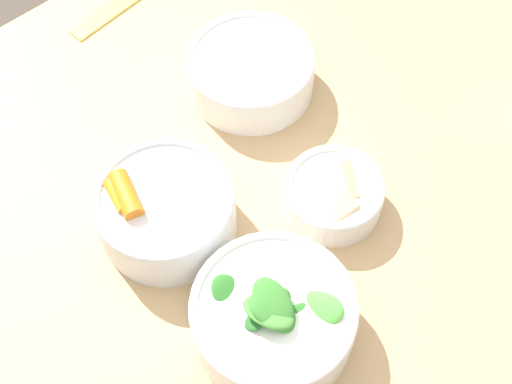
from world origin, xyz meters
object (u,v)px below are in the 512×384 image
object	(u,v)px
bowl_beans_hotdog	(251,72)
bowl_greens	(274,317)
bowl_carrots	(165,210)
bowl_cookies	(333,193)

from	to	relation	value
bowl_beans_hotdog	bowl_greens	bearing A→B (deg)	-127.22
bowl_carrots	bowl_cookies	world-z (taller)	bowl_carrots
bowl_carrots	bowl_cookies	bearing A→B (deg)	-32.71
bowl_greens	bowl_cookies	world-z (taller)	bowl_greens
bowl_beans_hotdog	bowl_cookies	distance (m)	0.21
bowl_greens	bowl_cookies	bearing A→B (deg)	24.03
bowl_carrots	bowl_beans_hotdog	distance (m)	0.23
bowl_cookies	bowl_carrots	bearing A→B (deg)	147.29
bowl_beans_hotdog	bowl_cookies	world-z (taller)	bowl_beans_hotdog
bowl_greens	bowl_beans_hotdog	bearing A→B (deg)	52.78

